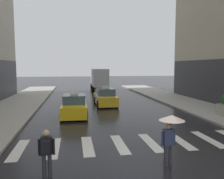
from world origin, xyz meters
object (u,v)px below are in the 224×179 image
Objects in this scene: taxi_second at (105,98)px; pedestrian_with_umbrella at (171,126)px; pedestrian_with_backpack at (46,150)px; taxi_lead at (74,106)px; box_truck at (99,79)px.

taxi_second is 2.35× the size of pedestrian_with_umbrella.
pedestrian_with_umbrella reaches higher than taxi_second.
taxi_lead is at bearing 84.46° from pedestrian_with_backpack.
taxi_second is 14.84m from pedestrian_with_backpack.
taxi_lead is 2.36× the size of pedestrian_with_umbrella.
box_truck reaches higher than pedestrian_with_umbrella.
taxi_second is 13.01m from box_truck.
pedestrian_with_umbrella is at bearing -70.12° from taxi_lead.
pedestrian_with_umbrella is at bearing -87.96° from taxi_second.
pedestrian_with_umbrella reaches higher than taxi_lead.
box_truck is 3.90× the size of pedestrian_with_umbrella.
taxi_lead is 9.90m from pedestrian_with_backpack.
pedestrian_with_umbrella is (0.50, -14.07, 0.79)m from taxi_second.
taxi_lead and taxi_second have the same top height.
taxi_lead is 1.00× the size of taxi_second.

